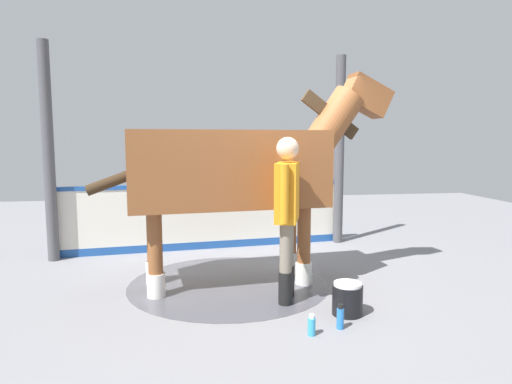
{
  "coord_description": "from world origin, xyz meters",
  "views": [
    {
      "loc": [
        -0.84,
        -5.36,
        1.74
      ],
      "look_at": [
        -0.09,
        -0.45,
        1.15
      ],
      "focal_mm": 31.34,
      "sensor_mm": 36.0,
      "label": 1
    }
  ],
  "objects_px": {
    "horse": "(239,169)",
    "bottle_spray": "(340,317)",
    "handler": "(287,207)",
    "bottle_shampoo": "(312,326)",
    "wash_bucket": "(347,299)"
  },
  "relations": [
    {
      "from": "horse",
      "to": "wash_bucket",
      "type": "bearing_deg",
      "value": -56.89
    },
    {
      "from": "handler",
      "to": "wash_bucket",
      "type": "xyz_separation_m",
      "value": [
        0.52,
        -0.48,
        -0.87
      ]
    },
    {
      "from": "bottle_spray",
      "to": "horse",
      "type": "bearing_deg",
      "value": 117.59
    },
    {
      "from": "handler",
      "to": "wash_bucket",
      "type": "distance_m",
      "value": 1.12
    },
    {
      "from": "handler",
      "to": "bottle_shampoo",
      "type": "xyz_separation_m",
      "value": [
        0.03,
        -0.89,
        -0.94
      ]
    },
    {
      "from": "bottle_shampoo",
      "to": "bottle_spray",
      "type": "xyz_separation_m",
      "value": [
        0.3,
        0.1,
        0.02
      ]
    },
    {
      "from": "handler",
      "to": "bottle_spray",
      "type": "height_order",
      "value": "handler"
    },
    {
      "from": "wash_bucket",
      "to": "handler",
      "type": "bearing_deg",
      "value": 137.26
    },
    {
      "from": "horse",
      "to": "bottle_spray",
      "type": "height_order",
      "value": "horse"
    },
    {
      "from": "horse",
      "to": "wash_bucket",
      "type": "distance_m",
      "value": 1.94
    },
    {
      "from": "handler",
      "to": "bottle_spray",
      "type": "distance_m",
      "value": 1.26
    },
    {
      "from": "bottle_spray",
      "to": "bottle_shampoo",
      "type": "bearing_deg",
      "value": -162.06
    },
    {
      "from": "horse",
      "to": "wash_bucket",
      "type": "xyz_separation_m",
      "value": [
        0.95,
        -1.15,
        -1.23
      ]
    },
    {
      "from": "handler",
      "to": "horse",
      "type": "bearing_deg",
      "value": -39.13
    },
    {
      "from": "horse",
      "to": "handler",
      "type": "height_order",
      "value": "horse"
    }
  ]
}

